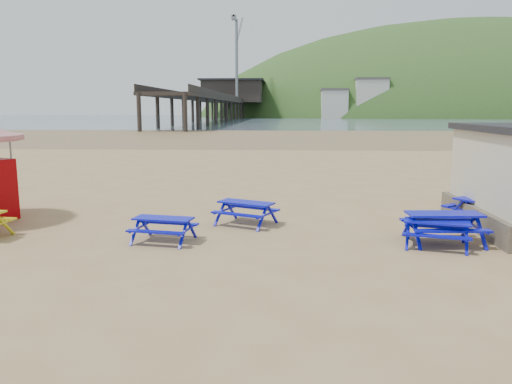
{
  "coord_description": "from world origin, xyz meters",
  "views": [
    {
      "loc": [
        1.08,
        -14.16,
        3.62
      ],
      "look_at": [
        0.26,
        1.5,
        1.0
      ],
      "focal_mm": 35.0,
      "sensor_mm": 36.0,
      "label": 1
    }
  ],
  "objects": [
    {
      "name": "picnic_table_blue_d",
      "position": [
        -2.16,
        -0.96,
        0.34
      ],
      "size": [
        1.82,
        1.56,
        0.68
      ],
      "rotation": [
        0.0,
        0.0,
        -0.18
      ],
      "color": "#0A03B3",
      "rests_on": "ground"
    },
    {
      "name": "sea",
      "position": [
        0.0,
        170.0,
        0.01
      ],
      "size": [
        400.0,
        400.0,
        0.0
      ],
      "primitive_type": "plane",
      "color": "#465864",
      "rests_on": "ground"
    },
    {
      "name": "ground",
      "position": [
        0.0,
        0.0,
        0.0
      ],
      "size": [
        400.0,
        400.0,
        0.0
      ],
      "primitive_type": "plane",
      "color": "tan",
      "rests_on": "ground"
    },
    {
      "name": "pier",
      "position": [
        -17.99,
        178.23,
        5.46
      ],
      "size": [
        24.0,
        220.0,
        39.29
      ],
      "color": "black",
      "rests_on": "ground"
    },
    {
      "name": "wet_sand",
      "position": [
        0.0,
        55.0,
        0.0
      ],
      "size": [
        400.0,
        400.0,
        0.0
      ],
      "primitive_type": "plane",
      "color": "olive",
      "rests_on": "ground"
    },
    {
      "name": "picnic_table_blue_e",
      "position": [
        5.19,
        -1.08,
        0.35
      ],
      "size": [
        1.96,
        1.74,
        0.7
      ],
      "rotation": [
        0.0,
        0.0,
        -0.27
      ],
      "color": "#0A03B3",
      "rests_on": "ground"
    },
    {
      "name": "picnic_table_blue_b",
      "position": [
        -0.04,
        1.22,
        0.37
      ],
      "size": [
        2.17,
        2.01,
        0.73
      ],
      "rotation": [
        0.0,
        0.0,
        -0.44
      ],
      "color": "#0A03B3",
      "rests_on": "ground"
    },
    {
      "name": "picnic_table_blue_f",
      "position": [
        5.5,
        -0.67,
        0.42
      ],
      "size": [
        2.06,
        1.69,
        0.83
      ],
      "rotation": [
        0.0,
        0.0,
        0.05
      ],
      "color": "#0A03B3",
      "rests_on": "ground"
    },
    {
      "name": "picnic_table_blue_c",
      "position": [
        7.55,
        2.01,
        0.42
      ],
      "size": [
        2.54,
        2.44,
        0.83
      ],
      "rotation": [
        0.0,
        0.0,
        0.6
      ],
      "color": "#0A03B3",
      "rests_on": "ground"
    },
    {
      "name": "headland_town",
      "position": [
        90.0,
        229.68,
        -9.91
      ],
      "size": [
        264.0,
        144.0,
        108.0
      ],
      "color": "#2D4C1E",
      "rests_on": "ground"
    }
  ]
}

